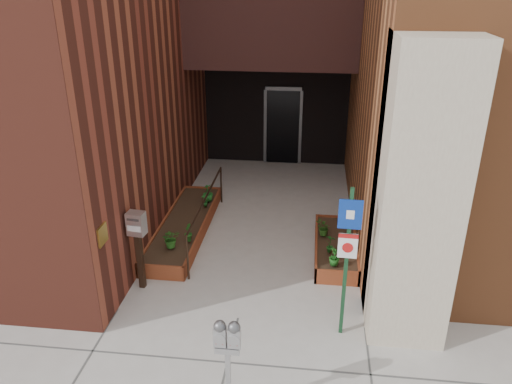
% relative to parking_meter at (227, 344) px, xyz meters
% --- Properties ---
extents(ground, '(80.00, 80.00, 0.00)m').
position_rel_parking_meter_xyz_m(ground, '(-0.18, 1.87, -1.10)').
color(ground, '#9E9991').
rests_on(ground, ground).
extents(planter_left, '(0.90, 3.60, 0.30)m').
position_rel_parking_meter_xyz_m(planter_left, '(-1.73, 4.57, -0.97)').
color(planter_left, brown).
rests_on(planter_left, ground).
extents(planter_right, '(0.80, 2.20, 0.30)m').
position_rel_parking_meter_xyz_m(planter_right, '(1.42, 4.07, -0.97)').
color(planter_right, brown).
rests_on(planter_right, ground).
extents(handrail, '(0.04, 3.34, 0.90)m').
position_rel_parking_meter_xyz_m(handrail, '(-1.23, 4.52, -0.35)').
color(handrail, black).
rests_on(handrail, ground).
extents(parking_meter, '(0.32, 0.15, 1.42)m').
position_rel_parking_meter_xyz_m(parking_meter, '(0.00, 0.00, 0.00)').
color(parking_meter, '#9D9C9F').
rests_on(parking_meter, ground).
extents(sign_post, '(0.33, 0.08, 2.42)m').
position_rel_parking_meter_xyz_m(sign_post, '(1.44, 1.71, 0.39)').
color(sign_post, '#153B20').
rests_on(sign_post, ground).
extents(payment_dropbox, '(0.31, 0.25, 1.45)m').
position_rel_parking_meter_xyz_m(payment_dropbox, '(-1.97, 2.54, -0.05)').
color(payment_dropbox, black).
rests_on(payment_dropbox, ground).
extents(shrub_left_a, '(0.44, 0.44, 0.37)m').
position_rel_parking_meter_xyz_m(shrub_left_a, '(-1.68, 3.45, -0.62)').
color(shrub_left_a, '#27621C').
rests_on(shrub_left_a, planter_left).
extents(shrub_left_b, '(0.23, 0.23, 0.34)m').
position_rel_parking_meter_xyz_m(shrub_left_b, '(-1.43, 3.73, -0.63)').
color(shrub_left_b, '#1D5317').
rests_on(shrub_left_b, planter_left).
extents(shrub_left_c, '(0.32, 0.32, 0.41)m').
position_rel_parking_meter_xyz_m(shrub_left_c, '(-1.43, 5.60, -0.60)').
color(shrub_left_c, '#1C6220').
rests_on(shrub_left_c, planter_left).
extents(shrub_left_d, '(0.25, 0.25, 0.33)m').
position_rel_parking_meter_xyz_m(shrub_left_d, '(-1.43, 5.27, -0.63)').
color(shrub_left_d, '#1B611F').
rests_on(shrub_left_d, planter_left).
extents(shrub_right_a, '(0.22, 0.22, 0.34)m').
position_rel_parking_meter_xyz_m(shrub_right_a, '(1.36, 3.17, -0.63)').
color(shrub_right_a, '#1A5718').
rests_on(shrub_right_a, planter_right).
extents(shrub_right_b, '(0.25, 0.25, 0.37)m').
position_rel_parking_meter_xyz_m(shrub_right_b, '(1.29, 3.61, -0.61)').
color(shrub_right_b, '#175319').
rests_on(shrub_right_b, planter_right).
extents(shrub_right_c, '(0.40, 0.40, 0.32)m').
position_rel_parking_meter_xyz_m(shrub_right_c, '(1.17, 4.25, -0.64)').
color(shrub_right_c, '#225017').
rests_on(shrub_right_c, planter_right).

